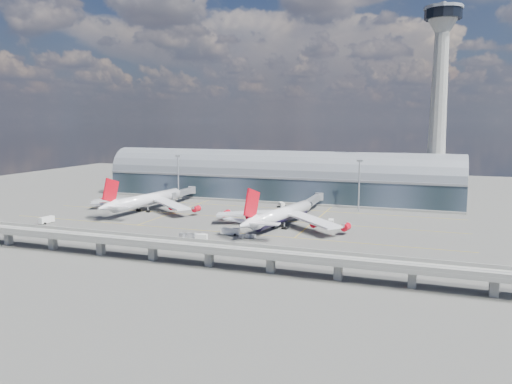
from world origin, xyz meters
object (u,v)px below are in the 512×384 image
(airliner_right, at_px, (280,215))
(service_truck_1, at_px, (201,238))
(service_truck_0, at_px, (47,220))
(floodlight_mast_left, at_px, (178,177))
(service_truck_5, at_px, (282,205))
(airliner_left, at_px, (145,200))
(cargo_train_2, at_px, (248,236))
(cargo_train_1, at_px, (192,236))
(service_truck_4, at_px, (331,222))
(cargo_train_0, at_px, (243,246))
(service_truck_3, at_px, (251,222))
(control_tower, at_px, (438,107))
(service_truck_2, at_px, (230,231))
(floodlight_mast_right, at_px, (359,184))

(airliner_right, relative_size, service_truck_1, 13.09)
(service_truck_0, bearing_deg, airliner_right, 21.26)
(service_truck_0, distance_m, service_truck_1, 78.50)
(floodlight_mast_left, bearing_deg, service_truck_5, -0.56)
(airliner_left, xyz_separation_m, service_truck_1, (53.37, -46.52, -4.26))
(cargo_train_2, bearing_deg, cargo_train_1, 125.43)
(service_truck_4, xyz_separation_m, cargo_train_0, (-21.62, -49.03, -0.51))
(service_truck_3, distance_m, service_truck_5, 47.68)
(service_truck_3, bearing_deg, control_tower, 59.40)
(service_truck_0, height_order, service_truck_3, service_truck_0)
(service_truck_1, xyz_separation_m, service_truck_2, (6.19, 13.15, 0.06))
(airliner_left, height_order, service_truck_4, airliner_left)
(service_truck_0, xyz_separation_m, service_truck_2, (84.40, 6.43, -0.12))
(service_truck_0, height_order, service_truck_2, service_truck_0)
(airliner_right, distance_m, service_truck_4, 22.66)
(floodlight_mast_right, bearing_deg, service_truck_0, -149.01)
(floodlight_mast_left, bearing_deg, service_truck_0, -108.24)
(service_truck_0, distance_m, service_truck_5, 112.99)
(service_truck_3, height_order, cargo_train_2, service_truck_3)
(service_truck_3, height_order, service_truck_5, service_truck_3)
(service_truck_2, height_order, service_truck_5, service_truck_2)
(cargo_train_2, bearing_deg, floodlight_mast_left, 61.10)
(floodlight_mast_left, relative_size, service_truck_0, 3.56)
(cargo_train_0, height_order, cargo_train_1, cargo_train_1)
(service_truck_5, bearing_deg, service_truck_0, -173.97)
(service_truck_2, relative_size, cargo_train_2, 1.13)
(floodlight_mast_left, distance_m, service_truck_4, 101.76)
(floodlight_mast_right, distance_m, service_truck_3, 63.11)
(airliner_right, xyz_separation_m, service_truck_1, (-20.89, -32.56, -3.86))
(floodlight_mast_right, height_order, cargo_train_1, floodlight_mast_right)
(airliner_left, relative_size, service_truck_5, 11.75)
(service_truck_5, bearing_deg, service_truck_3, -124.13)
(service_truck_2, xyz_separation_m, service_truck_3, (1.52, 20.18, -0.04))
(control_tower, xyz_separation_m, cargo_train_2, (-66.74, -99.65, -50.87))
(service_truck_1, height_order, service_truck_4, service_truck_4)
(airliner_right, bearing_deg, service_truck_3, -172.29)
(service_truck_1, relative_size, service_truck_3, 0.83)
(airliner_right, relative_size, service_truck_4, 12.82)
(service_truck_2, bearing_deg, service_truck_0, 84.32)
(service_truck_0, relative_size, service_truck_1, 1.51)
(service_truck_4, xyz_separation_m, cargo_train_1, (-45.58, -40.43, -0.45))
(service_truck_4, xyz_separation_m, service_truck_5, (-33.24, 37.16, -0.05))
(floodlight_mast_right, xyz_separation_m, cargo_train_2, (-31.74, -71.65, -12.87))
(airliner_left, height_order, service_truck_1, airliner_left)
(control_tower, bearing_deg, floodlight_mast_right, -141.34)
(floodlight_mast_left, distance_m, service_truck_5, 61.70)
(service_truck_2, height_order, cargo_train_1, service_truck_2)
(floodlight_mast_left, relative_size, cargo_train_2, 3.85)
(service_truck_0, bearing_deg, cargo_train_2, 8.63)
(airliner_left, distance_m, service_truck_0, 47.10)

